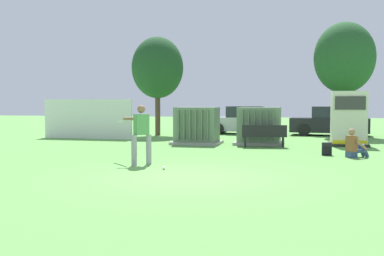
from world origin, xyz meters
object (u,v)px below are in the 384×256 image
at_px(parked_car_leftmost, 244,121).
at_px(parked_car_left_of_center, 330,122).
at_px(backpack, 327,149).
at_px(batter, 140,131).
at_px(transformer_mid_west, 259,126).
at_px(transformer_west, 197,126).
at_px(sports_ball, 164,168).
at_px(generator_enclosure, 348,119).
at_px(park_bench, 264,134).
at_px(seated_spectator, 354,146).

distance_m(parked_car_leftmost, parked_car_left_of_center, 4.87).
xyz_separation_m(backpack, parked_car_leftmost, (-4.17, 10.28, 0.54)).
bearing_deg(parked_car_leftmost, backpack, -67.92).
bearing_deg(batter, transformer_mid_west, 69.44).
bearing_deg(transformer_west, backpack, -30.91).
distance_m(backpack, parked_car_leftmost, 11.11).
bearing_deg(sports_ball, generator_enclosure, 56.73).
distance_m(generator_enclosure, park_bench, 3.78).
distance_m(sports_ball, seated_spectator, 6.72).
relative_size(sports_ball, parked_car_leftmost, 0.02).
height_order(transformer_west, sports_ball, transformer_west).
height_order(generator_enclosure, sports_ball, generator_enclosure).
bearing_deg(park_bench, sports_ball, -107.31).
xyz_separation_m(sports_ball, seated_spectator, (5.30, 4.12, 0.33)).
xyz_separation_m(seated_spectator, parked_car_leftmost, (-5.02, 10.69, 0.38)).
distance_m(sports_ball, parked_car_left_of_center, 15.48).
xyz_separation_m(transformer_mid_west, sports_ball, (-1.82, -8.13, -0.74)).
height_order(transformer_west, parked_car_left_of_center, same).
relative_size(transformer_mid_west, parked_car_leftmost, 0.50).
bearing_deg(transformer_west, transformer_mid_west, 8.41).
distance_m(park_bench, parked_car_leftmost, 8.18).
distance_m(seated_spectator, parked_car_leftmost, 11.82).
bearing_deg(transformer_west, generator_enclosure, 6.11).
bearing_deg(transformer_mid_west, batter, -110.56).
distance_m(transformer_mid_west, park_bench, 1.35).
distance_m(seated_spectator, parked_car_left_of_center, 10.47).
bearing_deg(parked_car_left_of_center, seated_spectator, -89.15).
bearing_deg(sports_ball, park_bench, 72.69).
distance_m(transformer_west, transformer_mid_west, 2.73).
height_order(park_bench, backpack, park_bench).
distance_m(transformer_west, seated_spectator, 7.17).
relative_size(generator_enclosure, batter, 1.32).
distance_m(seated_spectator, backpack, 0.95).
bearing_deg(park_bench, backpack, -44.83).
bearing_deg(generator_enclosure, parked_car_left_of_center, 93.46).
height_order(sports_ball, backpack, backpack).
height_order(generator_enclosure, seated_spectator, generator_enclosure).
bearing_deg(parked_car_left_of_center, backpack, -93.92).
bearing_deg(sports_ball, parked_car_left_of_center, 70.56).
relative_size(generator_enclosure, park_bench, 1.25).
distance_m(transformer_mid_west, backpack, 4.50).
height_order(park_bench, sports_ball, park_bench).
relative_size(sports_ball, seated_spectator, 0.09).
bearing_deg(backpack, park_bench, 135.17).
distance_m(generator_enclosure, batter, 10.02).
height_order(transformer_west, generator_enclosure, generator_enclosure).
relative_size(park_bench, seated_spectator, 1.91).
bearing_deg(park_bench, transformer_west, 163.63).
height_order(parked_car_leftmost, parked_car_left_of_center, same).
bearing_deg(transformer_mid_west, generator_enclosure, 4.42).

